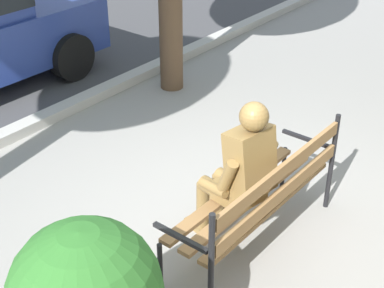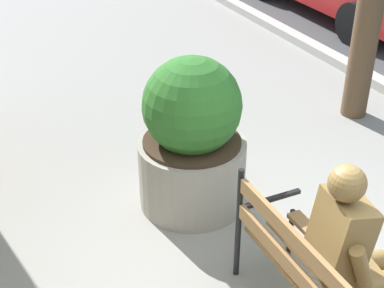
% 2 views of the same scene
% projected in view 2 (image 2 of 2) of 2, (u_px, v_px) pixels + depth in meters
% --- Properties ---
extents(bronze_statue_seated, '(0.73, 0.79, 1.37)m').
position_uv_depth(bronze_statue_seated, '(357.00, 260.00, 3.45)').
color(bronze_statue_seated, olive).
rests_on(bronze_statue_seated, ground).
extents(concrete_planter, '(0.94, 0.94, 1.38)m').
position_uv_depth(concrete_planter, '(192.00, 139.00, 4.76)').
color(concrete_planter, gray).
rests_on(concrete_planter, ground).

